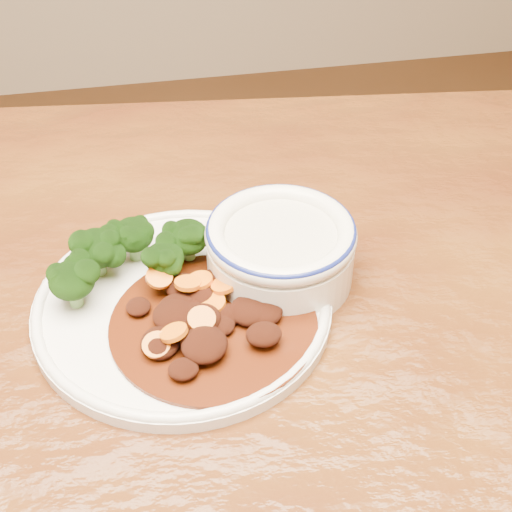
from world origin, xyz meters
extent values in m
cube|color=#603611|center=(0.00, 0.00, 0.73)|extent=(1.59, 1.07, 0.04)
cylinder|color=white|center=(0.03, 0.07, 0.76)|extent=(0.26, 0.26, 0.01)
torus|color=white|center=(0.03, 0.07, 0.76)|extent=(0.25, 0.25, 0.01)
cylinder|color=#68994F|center=(0.02, 0.10, 0.77)|extent=(0.01, 0.01, 0.02)
ellipsoid|color=black|center=(0.02, 0.10, 0.79)|extent=(0.03, 0.03, 0.03)
cylinder|color=#68994F|center=(-0.04, 0.12, 0.77)|extent=(0.01, 0.01, 0.02)
ellipsoid|color=black|center=(-0.04, 0.12, 0.79)|extent=(0.04, 0.04, 0.03)
cylinder|color=#68994F|center=(-0.06, 0.09, 0.77)|extent=(0.01, 0.01, 0.02)
ellipsoid|color=black|center=(-0.06, 0.09, 0.79)|extent=(0.04, 0.04, 0.03)
cylinder|color=#68994F|center=(-0.01, 0.14, 0.77)|extent=(0.01, 0.01, 0.02)
ellipsoid|color=black|center=(-0.01, 0.14, 0.79)|extent=(0.04, 0.04, 0.03)
cylinder|color=#68994F|center=(0.04, 0.12, 0.77)|extent=(0.01, 0.01, 0.02)
ellipsoid|color=black|center=(0.04, 0.12, 0.79)|extent=(0.04, 0.04, 0.03)
cylinder|color=#431B07|center=(0.05, 0.04, 0.76)|extent=(0.17, 0.17, 0.00)
ellipsoid|color=black|center=(0.02, 0.04, 0.77)|extent=(0.03, 0.04, 0.02)
ellipsoid|color=black|center=(0.02, 0.06, 0.77)|extent=(0.03, 0.03, 0.02)
ellipsoid|color=black|center=(-0.01, 0.06, 0.77)|extent=(0.02, 0.02, 0.01)
ellipsoid|color=black|center=(0.06, 0.04, 0.77)|extent=(0.02, 0.02, 0.01)
ellipsoid|color=black|center=(0.06, 0.03, 0.77)|extent=(0.02, 0.02, 0.01)
ellipsoid|color=black|center=(0.08, 0.04, 0.77)|extent=(0.03, 0.03, 0.02)
ellipsoid|color=black|center=(0.04, 0.06, 0.77)|extent=(0.02, 0.02, 0.01)
ellipsoid|color=black|center=(0.04, 0.04, 0.78)|extent=(0.03, 0.03, 0.02)
ellipsoid|color=black|center=(0.04, 0.01, 0.78)|extent=(0.04, 0.04, 0.02)
ellipsoid|color=black|center=(0.10, 0.06, 0.77)|extent=(0.03, 0.03, 0.02)
ellipsoid|color=black|center=(0.06, 0.08, 0.77)|extent=(0.02, 0.02, 0.01)
ellipsoid|color=black|center=(0.03, 0.05, 0.77)|extent=(0.02, 0.02, 0.01)
ellipsoid|color=black|center=(0.05, 0.07, 0.77)|extent=(0.03, 0.03, 0.02)
ellipsoid|color=black|center=(0.04, 0.01, 0.77)|extent=(0.04, 0.04, 0.02)
ellipsoid|color=black|center=(0.03, 0.08, 0.77)|extent=(0.03, 0.03, 0.02)
ellipsoid|color=black|center=(0.01, 0.02, 0.77)|extent=(0.03, 0.03, 0.02)
ellipsoid|color=black|center=(0.09, 0.04, 0.77)|extent=(0.03, 0.03, 0.02)
ellipsoid|color=black|center=(0.02, -0.01, 0.77)|extent=(0.02, 0.02, 0.01)
ellipsoid|color=black|center=(0.04, 0.04, 0.77)|extent=(0.03, 0.04, 0.02)
ellipsoid|color=black|center=(0.10, 0.07, 0.78)|extent=(0.04, 0.03, 0.02)
ellipsoid|color=black|center=(0.09, 0.01, 0.78)|extent=(0.03, 0.03, 0.01)
cylinder|color=#D45E0B|center=(0.00, 0.01, 0.78)|extent=(0.03, 0.03, 0.01)
cylinder|color=#D45E0B|center=(0.06, 0.07, 0.78)|extent=(0.03, 0.03, 0.01)
cylinder|color=#D45E0B|center=(0.01, 0.08, 0.78)|extent=(0.03, 0.03, 0.01)
cylinder|color=#D45E0B|center=(0.05, 0.08, 0.78)|extent=(0.02, 0.02, 0.01)
cylinder|color=#D45E0B|center=(0.04, 0.03, 0.78)|extent=(0.03, 0.03, 0.01)
cylinder|color=#D45E0B|center=(0.02, 0.02, 0.78)|extent=(0.03, 0.03, 0.01)
cylinder|color=#D45E0B|center=(0.05, 0.05, 0.77)|extent=(0.03, 0.03, 0.01)
cylinder|color=#D45E0B|center=(0.03, 0.07, 0.78)|extent=(0.03, 0.03, 0.01)
cylinder|color=#D45E0B|center=(0.03, 0.04, 0.77)|extent=(0.03, 0.03, 0.01)
cylinder|color=#D45E0B|center=(0.11, 0.05, 0.78)|extent=(0.03, 0.03, 0.01)
cylinder|color=white|center=(0.12, 0.10, 0.77)|extent=(0.13, 0.13, 0.04)
cylinder|color=silver|center=(0.12, 0.10, 0.80)|extent=(0.10, 0.10, 0.01)
torus|color=white|center=(0.12, 0.10, 0.80)|extent=(0.13, 0.13, 0.02)
torus|color=navy|center=(0.12, 0.10, 0.81)|extent=(0.13, 0.13, 0.01)
camera|label=1|loc=(0.01, -0.37, 1.19)|focal=50.00mm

